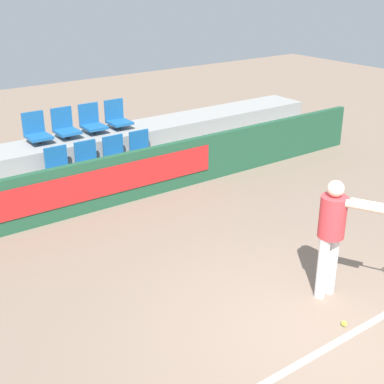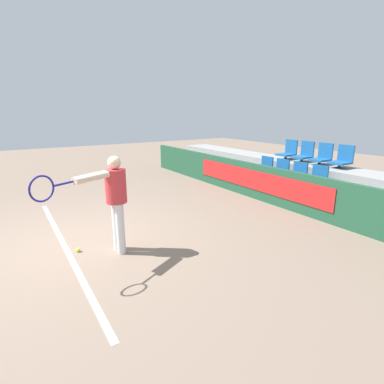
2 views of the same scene
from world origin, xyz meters
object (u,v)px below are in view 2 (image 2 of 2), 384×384
Objects in this scene: stadium_chair_2 at (296,176)px; stadium_chair_3 at (316,180)px; stadium_chair_0 at (264,169)px; stadium_chair_4 at (288,152)px; stadium_chair_7 at (342,159)px; tennis_ball at (78,250)px; stadium_chair_1 at (279,172)px; stadium_chair_5 at (304,154)px; stadium_chair_6 at (322,156)px; tennis_player at (113,195)px.

stadium_chair_2 is 0.55m from stadium_chair_3.
stadium_chair_4 reaches higher than stadium_chair_0.
stadium_chair_7 reaches higher than tennis_ball.
tennis_ball is (1.15, -6.14, -1.00)m from stadium_chair_4.
stadium_chair_4 is (-0.55, 0.94, 0.41)m from stadium_chair_1.
stadium_chair_3 is 1.00× the size of stadium_chair_4.
tennis_ball is (1.15, -5.20, -0.59)m from stadium_chair_0.
stadium_chair_5 reaches higher than stadium_chair_2.
stadium_chair_1 is 1.00× the size of stadium_chair_6.
stadium_chair_6 is (0.55, 0.00, 0.00)m from stadium_chair_5.
stadium_chair_3 is 1.00× the size of stadium_chair_7.
stadium_chair_5 reaches higher than stadium_chair_0.
stadium_chair_7 is (0.00, 0.94, 0.41)m from stadium_chair_3.
stadium_chair_7 is (1.10, 0.00, 0.00)m from stadium_chair_5.
stadium_chair_0 is 1.16m from stadium_chair_5.
stadium_chair_5 is at bearing 180.00° from stadium_chair_6.
stadium_chair_6 is 0.55m from stadium_chair_7.
stadium_chair_0 is 1.65m from stadium_chair_3.
stadium_chair_6 is (0.00, 0.94, 0.41)m from stadium_chair_2.
stadium_chair_6 is at bearing 40.52° from stadium_chair_0.
stadium_chair_0 is 1.10m from stadium_chair_2.
stadium_chair_6 is at bearing 120.33° from stadium_chair_3.
stadium_chair_7 is at bearing 40.52° from stadium_chair_1.
tennis_ball is at bearing -89.52° from stadium_chair_6.
stadium_chair_3 is 1.02m from stadium_chair_7.
stadium_chair_4 and stadium_chair_7 have the same top height.
stadium_chair_2 is (1.10, 0.00, 0.00)m from stadium_chair_0.
stadium_chair_4 and stadium_chair_5 have the same top height.
stadium_chair_3 is 1.00× the size of stadium_chair_5.
tennis_player reaches higher than stadium_chair_5.
stadium_chair_2 is 5.23m from tennis_ball.
tennis_player is (0.40, -5.63, -0.10)m from stadium_chair_6.
stadium_chair_0 is 1.00× the size of stadium_chair_7.
tennis_player is (0.95, -5.63, -0.10)m from stadium_chair_5.
stadium_chair_6 is at bearing 67.37° from tennis_player.
tennis_ball is (-0.50, -5.20, -0.59)m from stadium_chair_3.
stadium_chair_1 is 1.02m from stadium_chair_5.
stadium_chair_2 is 1.50m from stadium_chair_4.
stadium_chair_7 is at bearing 0.00° from stadium_chair_4.
stadium_chair_6 is 8.32× the size of tennis_ball.
stadium_chair_5 is (0.00, 0.94, 0.41)m from stadium_chair_1.
stadium_chair_5 is 1.00× the size of stadium_chair_6.
stadium_chair_0 and stadium_chair_2 have the same top height.
tennis_player reaches higher than stadium_chair_7.
stadium_chair_1 is 1.10m from stadium_chair_3.
stadium_chair_0 is 1.00× the size of stadium_chair_5.
tennis_ball is at bearing -84.42° from stadium_chair_5.
stadium_chair_6 reaches higher than tennis_ball.
tennis_ball is (-0.50, -6.14, -1.00)m from stadium_chair_7.
stadium_chair_7 reaches higher than stadium_chair_2.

